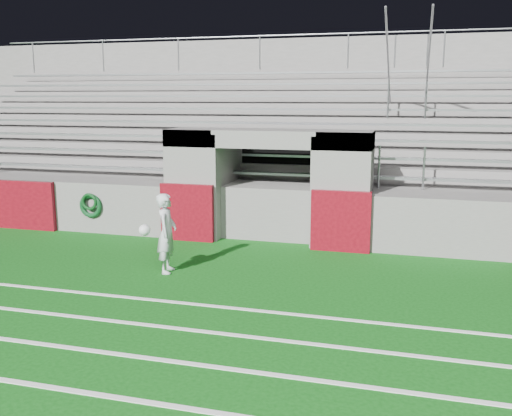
% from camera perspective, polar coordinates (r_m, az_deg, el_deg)
% --- Properties ---
extents(ground, '(90.00, 90.00, 0.00)m').
position_cam_1_polar(ground, '(10.37, -3.78, -7.76)').
color(ground, '#0C4B10').
rests_on(ground, ground).
extents(stadium_structure, '(26.00, 8.48, 5.42)m').
position_cam_1_polar(stadium_structure, '(17.63, 4.79, 4.97)').
color(stadium_structure, '#64625F').
rests_on(stadium_structure, ground).
extents(goalkeeper_with_ball, '(0.67, 0.69, 1.54)m').
position_cam_1_polar(goalkeeper_with_ball, '(11.06, -8.98, -2.49)').
color(goalkeeper_with_ball, silver).
rests_on(goalkeeper_with_ball, ground).
extents(hose_coil, '(0.60, 0.15, 0.63)m').
position_cam_1_polar(hose_coil, '(14.62, -16.24, 0.32)').
color(hose_coil, '#0C3E1A').
rests_on(hose_coil, ground).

